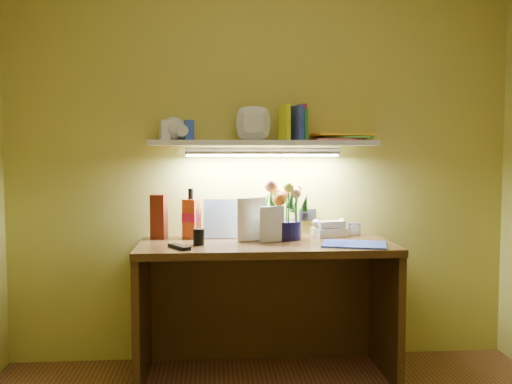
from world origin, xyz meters
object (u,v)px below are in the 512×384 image
at_px(telephone, 329,228).
at_px(desk_clock, 354,229).
at_px(flower_bouquet, 283,207).
at_px(desk, 266,309).
at_px(whisky_bottle, 191,213).

bearing_deg(telephone, desk_clock, 3.72).
xyz_separation_m(flower_bouquet, telephone, (0.28, 0.05, -0.13)).
height_order(desk, desk_clock, desk_clock).
bearing_deg(whisky_bottle, desk, -23.43).
height_order(desk, telephone, telephone).
distance_m(telephone, desk_clock, 0.17).
relative_size(telephone, desk_clock, 2.39).
bearing_deg(telephone, desk, -168.77).
bearing_deg(desk_clock, whisky_bottle, -174.03).
height_order(desk, whisky_bottle, whisky_bottle).
bearing_deg(flower_bouquet, desk_clock, 13.50).
relative_size(flower_bouquet, whisky_bottle, 1.27).
bearing_deg(desk, telephone, 25.19).
height_order(flower_bouquet, telephone, flower_bouquet).
height_order(telephone, desk_clock, telephone).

